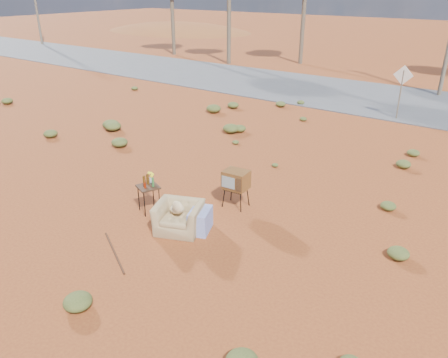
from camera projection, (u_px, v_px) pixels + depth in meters
The scene contains 9 objects.
ground at pixel (174, 228), 10.01m from camera, with size 140.00×140.00×0.00m, color brown.
highway at pixel (383, 99), 21.06m from camera, with size 140.00×7.00×0.04m, color #565659.
dirt_mound at pixel (178, 31), 51.19m from camera, with size 26.00×18.00×2.00m, color brown.
armchair at pixel (183, 214), 9.77m from camera, with size 1.32×1.15×0.89m.
tv_unit at pixel (236, 180), 10.72m from camera, with size 0.64×0.53×0.96m.
side_table at pixel (149, 185), 10.50m from camera, with size 0.63×0.63×0.97m.
rusty_bar at pixel (114, 252), 9.08m from camera, with size 0.04×0.04×1.66m, color #472013.
road_sign at pixel (402, 83), 17.44m from camera, with size 0.78×0.06×2.19m.
scrub_patch at pixel (249, 158), 13.65m from camera, with size 17.49×8.07×0.33m.
Camera 1 is at (6.03, -6.33, 5.14)m, focal length 35.00 mm.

